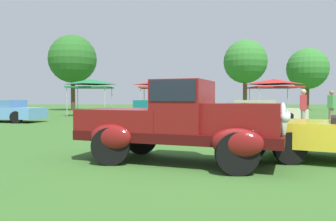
{
  "coord_description": "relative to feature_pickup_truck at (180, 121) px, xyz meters",
  "views": [
    {
      "loc": [
        -0.49,
        -6.67,
        1.35
      ],
      "look_at": [
        -0.63,
        3.3,
        0.96
      ],
      "focal_mm": 35.89,
      "sensor_mm": 36.0,
      "label": 1
    }
  ],
  "objects": [
    {
      "name": "canopy_tent_left_field",
      "position": [
        -6.24,
        17.74,
        1.56
      ],
      "size": [
        2.96,
        2.96,
        2.71
      ],
      "color": "#B7B7BC",
      "rests_on": "ground_plane"
    },
    {
      "name": "treeline_mid_left",
      "position": [
        7.59,
        29.25,
        4.32
      ],
      "size": [
        4.64,
        4.64,
        7.52
      ],
      "color": "brown",
      "rests_on": "ground_plane"
    },
    {
      "name": "show_car_skyblue",
      "position": [
        -9.35,
        11.5,
        -0.27
      ],
      "size": [
        4.27,
        2.62,
        1.22
      ],
      "color": "#669EDB",
      "rests_on": "ground_plane"
    },
    {
      "name": "canopy_tent_right_field",
      "position": [
        7.27,
        17.76,
        1.56
      ],
      "size": [
        3.26,
        3.26,
        2.71
      ],
      "color": "#B7B7BC",
      "rests_on": "ground_plane"
    },
    {
      "name": "show_car_teal",
      "position": [
        -0.83,
        9.9,
        -0.26
      ],
      "size": [
        4.87,
        2.76,
        1.22
      ],
      "color": "teal",
      "rests_on": "ground_plane"
    },
    {
      "name": "treeline_center",
      "position": [
        14.59,
        30.15,
        3.63
      ],
      "size": [
        4.48,
        4.48,
        6.76
      ],
      "color": "brown",
      "rests_on": "ground_plane"
    },
    {
      "name": "canopy_tent_center_field",
      "position": [
        -1.02,
        18.63,
        1.56
      ],
      "size": [
        3.24,
        3.24,
        2.71
      ],
      "color": "#B7B7BC",
      "rests_on": "ground_plane"
    },
    {
      "name": "show_car_cream",
      "position": [
        4.11,
        10.08,
        -0.26
      ],
      "size": [
        4.74,
        2.49,
        1.22
      ],
      "color": "beige",
      "rests_on": "ground_plane"
    },
    {
      "name": "spectator_near_truck",
      "position": [
        7.16,
        8.64,
        0.05
      ],
      "size": [
        0.45,
        0.45,
        1.69
      ],
      "color": "#7F7056",
      "rests_on": "ground_plane"
    },
    {
      "name": "spectator_far_side",
      "position": [
        5.03,
        6.47,
        0.05
      ],
      "size": [
        0.36,
        0.46,
        1.69
      ],
      "color": "#9E998E",
      "rests_on": "ground_plane"
    },
    {
      "name": "feature_pickup_truck",
      "position": [
        0.0,
        0.0,
        0.0
      ],
      "size": [
        4.43,
        2.85,
        1.7
      ],
      "color": "#400B0B",
      "rests_on": "ground_plane"
    },
    {
      "name": "ground_plane",
      "position": [
        0.34,
        -0.25,
        -0.86
      ],
      "size": [
        120.0,
        120.0,
        0.0
      ],
      "primitive_type": "plane",
      "color": "#386628"
    },
    {
      "name": "treeline_far_left",
      "position": [
        -10.7,
        28.3,
        4.52
      ],
      "size": [
        5.0,
        5.0,
        7.9
      ],
      "color": "#47331E",
      "rests_on": "ground_plane"
    }
  ]
}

